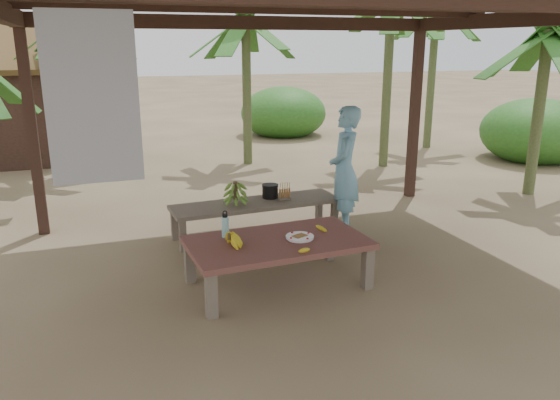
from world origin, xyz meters
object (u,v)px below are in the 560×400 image
object	(u,v)px
water_flask	(225,226)
bench	(256,206)
work_table	(277,246)
ripe_banana_bunch	(229,240)
cooking_pot	(270,191)
woman	(344,170)
plate	(300,237)

from	to	relation	value
water_flask	bench	bearing A→B (deg)	60.69
work_table	ripe_banana_bunch	size ratio (longest dim) A/B	7.42
work_table	bench	xyz separation A→B (m)	(0.26, 1.57, -0.04)
bench	work_table	bearing A→B (deg)	-102.65
ripe_banana_bunch	cooking_pot	size ratio (longest dim) A/B	1.20
cooking_pot	woman	xyz separation A→B (m)	(0.91, -0.34, 0.30)
bench	woman	distance (m)	1.25
bench	water_flask	distance (m)	1.51
ripe_banana_bunch	plate	distance (m)	0.74
woman	plate	bearing A→B (deg)	-12.48
work_table	cooking_pot	distance (m)	1.77
water_flask	ripe_banana_bunch	bearing A→B (deg)	-96.90
cooking_pot	woman	size ratio (longest dim) A/B	0.12
ripe_banana_bunch	cooking_pot	world-z (taller)	ripe_banana_bunch
woman	cooking_pot	bearing A→B (deg)	-82.75
ripe_banana_bunch	bench	bearing A→B (deg)	64.35
ripe_banana_bunch	work_table	bearing A→B (deg)	3.31
plate	bench	bearing A→B (deg)	88.84
work_table	bench	distance (m)	1.59
ripe_banana_bunch	plate	world-z (taller)	ripe_banana_bunch
water_flask	work_table	bearing A→B (deg)	-29.17
plate	water_flask	size ratio (longest dim) A/B	1.02
plate	woman	size ratio (longest dim) A/B	0.17
cooking_pot	plate	bearing A→B (deg)	-98.62
water_flask	cooking_pot	xyz separation A→B (m)	(0.96, 1.43, -0.08)
work_table	ripe_banana_bunch	distance (m)	0.53
plate	ripe_banana_bunch	bearing A→B (deg)	178.52
work_table	cooking_pot	xyz separation A→B (m)	(0.49, 1.69, 0.10)
water_flask	woman	bearing A→B (deg)	30.11
ripe_banana_bunch	cooking_pot	xyz separation A→B (m)	(1.00, 1.72, -0.04)
work_table	woman	bearing A→B (deg)	41.18
bench	ripe_banana_bunch	size ratio (longest dim) A/B	8.97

